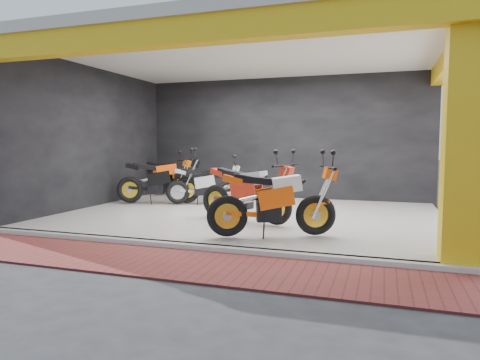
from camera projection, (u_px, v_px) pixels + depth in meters
The scene contains 15 objects.
ground at pixel (217, 237), 7.56m from camera, with size 80.00×80.00×0.00m, color #2D2D30.
showroom_floor at pixel (250, 216), 9.45m from camera, with size 8.00×6.00×0.10m, color white.
showroom_ceiling at pixel (250, 52), 9.15m from camera, with size 8.40×6.40×0.20m, color beige.
back_wall at pixel (282, 140), 12.23m from camera, with size 8.20×0.20×3.50m, color black.
left_wall at pixel (93, 139), 10.60m from camera, with size 0.20×6.20×3.50m, color black.
corner_column at pixel (465, 135), 5.52m from camera, with size 0.50×0.50×3.50m, color gold.
header_beam_front at pixel (191, 32), 6.34m from camera, with size 8.40×0.30×0.40m, color gold.
header_beam_right at pixel (457, 54), 7.90m from camera, with size 0.30×6.40×0.40m, color gold.
floor_kerb at pixel (192, 247), 6.59m from camera, with size 8.00×0.20×0.10m, color white.
paver_front at pixel (168, 262), 5.86m from camera, with size 9.00×1.40×0.03m, color maroon.
moto_hero at pixel (316, 195), 7.05m from camera, with size 2.26×0.84×1.38m, color #FF560A, non-canonical shape.
moto_row_a at pixel (276, 190), 7.93m from camera, with size 2.25×0.83×1.37m, color #B22513, non-canonical shape.
moto_row_b at pixel (228, 181), 10.89m from camera, with size 1.97×0.73×1.21m, color #A8AAB0, non-canonical shape.
moto_row_c at pixel (187, 177), 10.89m from camera, with size 2.26×0.84×1.38m, color black, non-canonical shape.
moto_row_d at pixel (181, 175), 12.41m from camera, with size 2.11×0.78×1.29m, color orange, non-canonical shape.
Camera 1 is at (2.76, -6.93, 1.64)m, focal length 32.00 mm.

